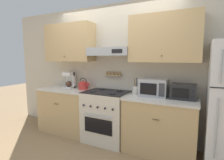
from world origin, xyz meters
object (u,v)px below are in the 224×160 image
tea_kettle (83,85)px  coffee_maker (70,80)px  microwave (154,87)px  stove_range (107,116)px  toaster_oven (183,91)px  utensil_crock (136,90)px

tea_kettle → coffee_maker: (-0.37, 0.03, 0.07)m
tea_kettle → microwave: bearing=0.7°
coffee_maker → microwave: size_ratio=0.76×
tea_kettle → coffee_maker: size_ratio=0.75×
stove_range → toaster_oven: 1.40m
tea_kettle → microwave: 1.44m
tea_kettle → coffee_maker: 0.38m
utensil_crock → tea_kettle: bearing=-180.0°
coffee_maker → microwave: coffee_maker is taller
tea_kettle → utensil_crock: 1.12m
stove_range → toaster_oven: size_ratio=2.77×
microwave → toaster_oven: (0.46, -0.02, -0.03)m
toaster_oven → utensil_crock: bearing=179.9°
tea_kettle → utensil_crock: bearing=0.0°
stove_range → coffee_maker: (-0.97, 0.15, 0.60)m
tea_kettle → utensil_crock: (1.12, 0.00, -0.01)m
stove_range → microwave: bearing=9.9°
tea_kettle → toaster_oven: tea_kettle is taller
microwave → toaster_oven: 0.46m
coffee_maker → toaster_oven: coffee_maker is taller
coffee_maker → microwave: bearing=-0.3°
utensil_crock → toaster_oven: (0.77, -0.00, 0.04)m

